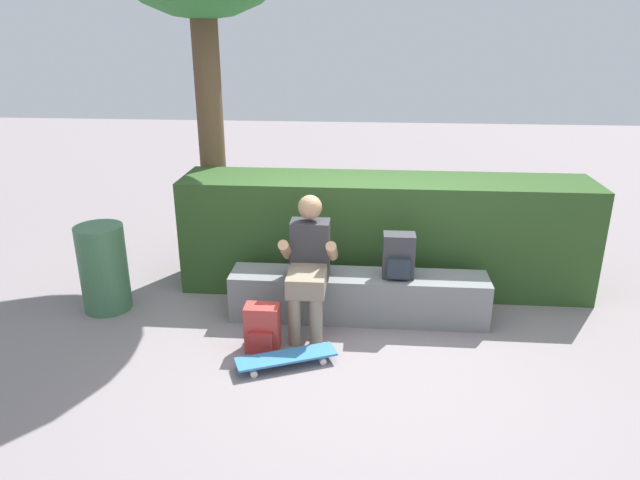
# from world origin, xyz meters

# --- Properties ---
(ground_plane) EXTENTS (24.00, 24.00, 0.00)m
(ground_plane) POSITION_xyz_m (0.00, 0.00, 0.00)
(ground_plane) COLOR gray
(bench_main) EXTENTS (2.33, 0.41, 0.43)m
(bench_main) POSITION_xyz_m (0.00, 0.42, 0.22)
(bench_main) COLOR slate
(bench_main) RESTS_ON ground
(person_skater) EXTENTS (0.49, 0.62, 1.18)m
(person_skater) POSITION_xyz_m (-0.43, 0.22, 0.63)
(person_skater) COLOR #333338
(person_skater) RESTS_ON ground
(skateboard_near_person) EXTENTS (0.81, 0.50, 0.09)m
(skateboard_near_person) POSITION_xyz_m (-0.55, -0.44, 0.07)
(skateboard_near_person) COLOR teal
(skateboard_near_person) RESTS_ON ground
(backpack_on_bench) EXTENTS (0.28, 0.23, 0.40)m
(backpack_on_bench) POSITION_xyz_m (0.35, 0.41, 0.62)
(backpack_on_bench) COLOR #333338
(backpack_on_bench) RESTS_ON bench_main
(backpack_on_ground) EXTENTS (0.28, 0.23, 0.40)m
(backpack_on_ground) POSITION_xyz_m (-0.78, -0.21, 0.19)
(backpack_on_ground) COLOR #B23833
(backpack_on_ground) RESTS_ON ground
(hedge_row) EXTENTS (4.04, 0.75, 1.13)m
(hedge_row) POSITION_xyz_m (0.24, 1.17, 0.57)
(hedge_row) COLOR #2B4B20
(hedge_row) RESTS_ON ground
(trash_bin) EXTENTS (0.44, 0.44, 0.83)m
(trash_bin) POSITION_xyz_m (-2.38, 0.42, 0.41)
(trash_bin) COLOR #3D6B47
(trash_bin) RESTS_ON ground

